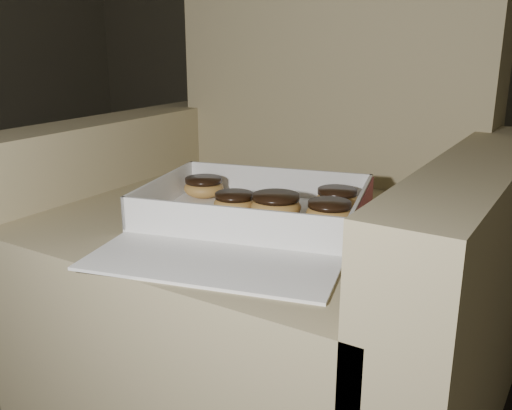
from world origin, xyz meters
name	(u,v)px	position (x,y,z in m)	size (l,w,h in m)	color
floor	(41,331)	(0.00, 0.00, 0.00)	(4.50, 4.50, 0.00)	black
armchair	(267,262)	(0.66, 0.10, 0.31)	(0.95, 0.80, 0.99)	#978760
bakery_box	(251,219)	(0.70, -0.04, 0.45)	(0.49, 0.54, 0.07)	white
donut_a	(329,212)	(0.83, 0.02, 0.47)	(0.08, 0.08, 0.04)	#BE8742
donut_b	(337,198)	(0.81, 0.11, 0.47)	(0.08, 0.08, 0.04)	#BE8742
donut_c	(276,206)	(0.73, 0.00, 0.47)	(0.09, 0.09, 0.05)	#BE8742
donut_d	(234,202)	(0.65, -0.01, 0.47)	(0.08, 0.08, 0.04)	#BE8742
donut_e	(204,187)	(0.54, 0.04, 0.47)	(0.08, 0.08, 0.04)	#BE8742
crumb_a	(145,224)	(0.55, -0.15, 0.45)	(0.01, 0.01, 0.00)	black
crumb_b	(152,216)	(0.53, -0.11, 0.45)	(0.01, 0.01, 0.00)	black
crumb_c	(157,225)	(0.58, -0.15, 0.45)	(0.01, 0.01, 0.00)	black
crumb_d	(226,216)	(0.65, -0.04, 0.45)	(0.01, 0.01, 0.00)	black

